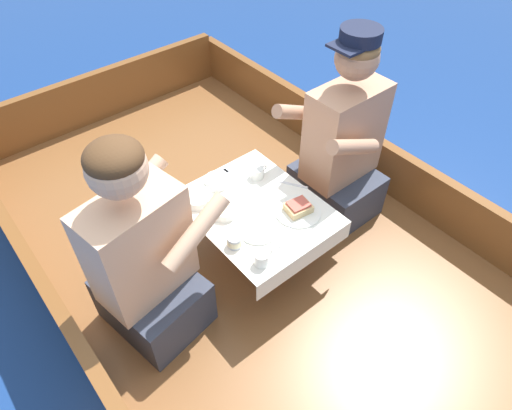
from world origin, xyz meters
TOP-DOWN VIEW (x-y plane):
  - ground_plane at (0.00, 0.00)m, footprint 60.00×60.00m
  - boat_deck at (0.00, 0.00)m, footprint 1.95×3.24m
  - gunwale_port at (-0.95, 0.00)m, footprint 0.06×3.24m
  - gunwale_starboard at (0.95, 0.00)m, footprint 0.06×3.24m
  - bow_coaming at (0.00, 1.59)m, footprint 1.83×0.06m
  - cockpit_table at (0.00, -0.12)m, footprint 0.57×0.70m
  - person_port at (-0.58, -0.10)m, footprint 0.57×0.51m
  - person_starboard at (0.58, -0.11)m, footprint 0.52×0.44m
  - plate_sandwich at (0.13, -0.27)m, footprint 0.22×0.22m
  - plate_bread at (-0.08, -0.24)m, footprint 0.18×0.18m
  - sandwich at (0.13, -0.27)m, footprint 0.13×0.11m
  - bowl_port_near at (-0.04, 0.13)m, footprint 0.12×0.12m
  - bowl_starboard_near at (-0.14, -0.06)m, footprint 0.12×0.12m
  - bowl_center_far at (-0.19, 0.09)m, footprint 0.14×0.14m
  - coffee_cup_port at (0.15, 0.05)m, footprint 0.10×0.07m
  - coffee_cup_starboard at (-0.19, -0.39)m, footprint 0.09×0.06m
  - tin_can at (-0.22, -0.24)m, footprint 0.07×0.07m
  - utensil_spoon_port at (0.02, -0.32)m, footprint 0.16×0.09m
  - utensil_knife_starboard at (0.24, -0.11)m, footprint 0.10×0.15m
  - utensil_fork_port at (0.05, 0.13)m, footprint 0.03×0.17m

SIDE VIEW (x-z plane):
  - ground_plane at x=0.00m, z-range 0.00..0.00m
  - boat_deck at x=0.00m, z-range 0.00..0.34m
  - gunwale_port at x=-0.95m, z-range 0.34..0.65m
  - gunwale_starboard at x=0.95m, z-range 0.34..0.65m
  - bow_coaming at x=0.00m, z-range 0.34..0.69m
  - cockpit_table at x=0.00m, z-range 0.48..0.84m
  - utensil_knife_starboard at x=0.24m, z-range 0.71..0.71m
  - utensil_fork_port at x=0.05m, z-range 0.71..0.71m
  - utensil_spoon_port at x=0.02m, z-range 0.70..0.71m
  - plate_sandwich at x=0.13m, z-range 0.71..0.72m
  - plate_bread at x=-0.08m, z-range 0.71..0.72m
  - bowl_port_near at x=-0.04m, z-range 0.71..0.75m
  - bowl_starboard_near at x=-0.14m, z-range 0.71..0.75m
  - bowl_center_far at x=-0.19m, z-range 0.71..0.75m
  - tin_can at x=-0.22m, z-range 0.71..0.76m
  - coffee_cup_port at x=0.15m, z-range 0.71..0.76m
  - coffee_cup_starboard at x=-0.19m, z-range 0.71..0.77m
  - sandwich at x=0.13m, z-range 0.71..0.76m
  - person_port at x=-0.58m, z-range 0.25..1.27m
  - person_starboard at x=0.58m, z-range 0.24..1.31m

